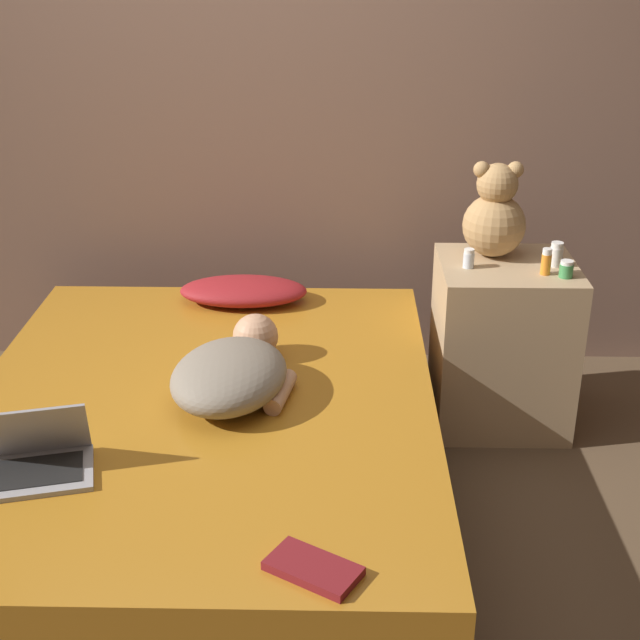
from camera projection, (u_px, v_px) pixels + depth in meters
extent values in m
plane|color=brown|center=(208.00, 511.00, 3.16)|extent=(12.00, 12.00, 0.00)
cube|color=#846656|center=(233.00, 78.00, 3.81)|extent=(8.00, 0.06, 2.60)
cube|color=brown|center=(206.00, 479.00, 3.11)|extent=(1.60, 2.02, 0.27)
cube|color=#B2721E|center=(202.00, 423.00, 3.01)|extent=(1.56, 1.98, 0.19)
cube|color=tan|center=(502.00, 343.00, 3.62)|extent=(0.53, 0.50, 0.69)
ellipsoid|color=maroon|center=(243.00, 291.00, 3.71)|extent=(0.53, 0.28, 0.10)
ellipsoid|color=gray|center=(229.00, 376.00, 2.94)|extent=(0.46, 0.56, 0.17)
sphere|color=tan|center=(256.00, 336.00, 3.23)|extent=(0.17, 0.17, 0.17)
cylinder|color=tan|center=(281.00, 392.00, 2.96)|extent=(0.10, 0.23, 0.06)
cube|color=#9E9EA3|center=(36.00, 474.00, 2.56)|extent=(0.37, 0.30, 0.02)
cube|color=black|center=(36.00, 471.00, 2.55)|extent=(0.30, 0.22, 0.00)
cube|color=#9E9EA3|center=(32.00, 431.00, 2.56)|extent=(0.33, 0.19, 0.20)
cube|color=black|center=(32.00, 431.00, 2.56)|extent=(0.30, 0.17, 0.17)
sphere|color=tan|center=(494.00, 225.00, 3.52)|extent=(0.25, 0.25, 0.25)
sphere|color=tan|center=(497.00, 184.00, 3.45)|extent=(0.16, 0.16, 0.16)
sphere|color=tan|center=(482.00, 170.00, 3.43)|extent=(0.06, 0.06, 0.06)
sphere|color=tan|center=(515.00, 170.00, 3.43)|extent=(0.06, 0.06, 0.06)
cylinder|color=silver|center=(469.00, 260.00, 3.43)|extent=(0.04, 0.04, 0.06)
cylinder|color=white|center=(469.00, 251.00, 3.42)|extent=(0.04, 0.04, 0.02)
cylinder|color=orange|center=(546.00, 264.00, 3.36)|extent=(0.04, 0.04, 0.08)
cylinder|color=white|center=(547.00, 251.00, 3.34)|extent=(0.04, 0.04, 0.02)
cylinder|color=white|center=(556.00, 257.00, 3.45)|extent=(0.05, 0.05, 0.07)
cylinder|color=white|center=(557.00, 245.00, 3.43)|extent=(0.05, 0.05, 0.02)
cylinder|color=#3D8E4C|center=(566.00, 271.00, 3.34)|extent=(0.05, 0.05, 0.05)
cylinder|color=white|center=(567.00, 263.00, 3.33)|extent=(0.05, 0.05, 0.01)
cube|color=maroon|center=(313.00, 568.00, 2.18)|extent=(0.26, 0.22, 0.02)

